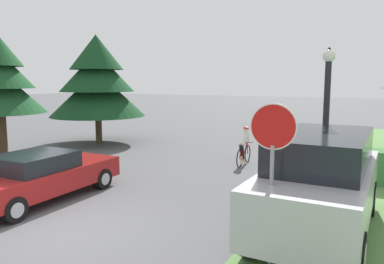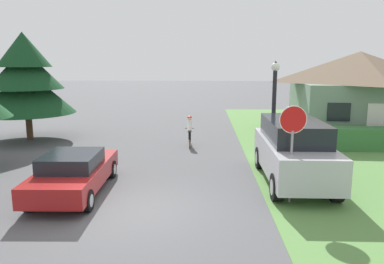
% 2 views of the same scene
% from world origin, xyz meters
% --- Properties ---
extents(ground_plane, '(140.00, 140.00, 0.00)m').
position_xyz_m(ground_plane, '(0.00, 0.00, 0.00)').
color(ground_plane, '#515154').
extents(sedan_left_lane, '(1.91, 4.44, 1.29)m').
position_xyz_m(sedan_left_lane, '(-2.09, 1.32, 0.64)').
color(sedan_left_lane, maroon).
rests_on(sedan_left_lane, ground).
extents(cyclist, '(0.44, 1.67, 1.44)m').
position_xyz_m(cyclist, '(1.19, 7.90, 0.69)').
color(cyclist, black).
rests_on(cyclist, ground).
extents(parked_suv_right, '(2.02, 4.97, 2.09)m').
position_xyz_m(parked_suv_right, '(4.84, 2.57, 1.08)').
color(parked_suv_right, '#B7B7BC').
rests_on(parked_suv_right, ground).
extents(stop_sign, '(0.78, 0.09, 2.79)m').
position_xyz_m(stop_sign, '(4.33, 0.73, 2.00)').
color(stop_sign, gray).
rests_on(stop_sign, ground).
extents(street_lamp, '(0.32, 0.32, 4.01)m').
position_xyz_m(street_lamp, '(4.55, 4.84, 2.41)').
color(street_lamp, black).
rests_on(street_lamp, ground).
extents(conifer_tall_far, '(4.75, 4.75, 5.44)m').
position_xyz_m(conifer_tall_far, '(-7.14, 9.15, 3.12)').
color(conifer_tall_far, '#4C3823').
rests_on(conifer_tall_far, ground).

